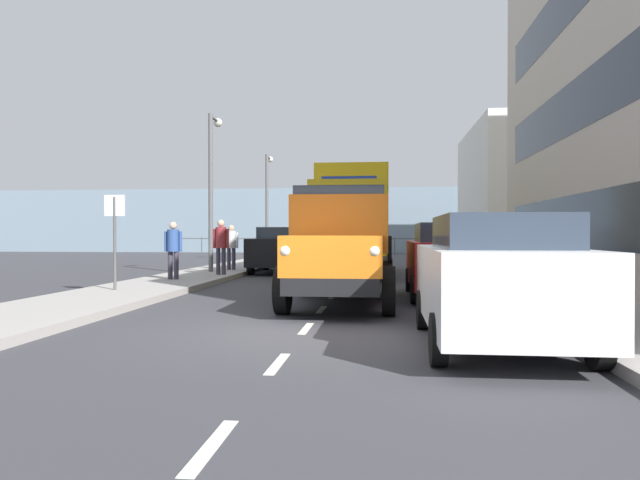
% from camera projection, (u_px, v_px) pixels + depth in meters
% --- Properties ---
extents(ground_plane, '(80.00, 80.00, 0.00)m').
position_uv_depth(ground_plane, '(349.00, 275.00, 20.87)').
color(ground_plane, '#38383D').
extents(sidewalk_left, '(2.51, 42.77, 0.15)m').
position_uv_depth(sidewalk_left, '(490.00, 274.00, 20.35)').
color(sidewalk_left, '#9E9993').
rests_on(sidewalk_left, ground_plane).
extents(sidewalk_right, '(2.51, 42.77, 0.15)m').
position_uv_depth(sidewalk_right, '(216.00, 272.00, 21.40)').
color(sidewalk_right, '#9E9993').
rests_on(sidewalk_right, ground_plane).
extents(road_centreline_markings, '(0.12, 39.62, 0.01)m').
position_uv_depth(road_centreline_markings, '(349.00, 275.00, 20.65)').
color(road_centreline_markings, silver).
rests_on(road_centreline_markings, ground_plane).
extents(building_far_block, '(7.85, 11.23, 7.43)m').
position_uv_depth(building_far_block, '(542.00, 194.00, 32.97)').
color(building_far_block, silver).
rests_on(building_far_block, ground_plane).
extents(sea_horizon, '(80.00, 0.80, 5.00)m').
position_uv_depth(sea_horizon, '(368.00, 220.00, 45.09)').
color(sea_horizon, gray).
rests_on(sea_horizon, ground_plane).
extents(seawall_railing, '(28.08, 0.08, 1.20)m').
position_uv_depth(seawall_railing, '(366.00, 242.00, 41.53)').
color(seawall_railing, '#4C5156').
rests_on(seawall_railing, ground_plane).
extents(truck_vintage_orange, '(2.17, 5.64, 2.43)m').
position_uv_depth(truck_vintage_orange, '(340.00, 249.00, 11.95)').
color(truck_vintage_orange, black).
rests_on(truck_vintage_orange, ground_plane).
extents(lorry_cargo_yellow, '(2.58, 8.20, 3.87)m').
position_uv_depth(lorry_cargo_yellow, '(354.00, 217.00, 21.46)').
color(lorry_cargo_yellow, gold).
rests_on(lorry_cargo_yellow, ground_plane).
extents(car_white_kerbside_near, '(1.90, 4.16, 1.72)m').
position_uv_depth(car_white_kerbside_near, '(496.00, 278.00, 7.70)').
color(car_white_kerbside_near, white).
rests_on(car_white_kerbside_near, ground_plane).
extents(car_red_kerbside_1, '(1.80, 4.21, 1.72)m').
position_uv_depth(car_red_kerbside_1, '(447.00, 259.00, 13.54)').
color(car_red_kerbside_1, '#B21E1E').
rests_on(car_red_kerbside_1, ground_plane).
extents(car_black_oppositeside_0, '(1.93, 4.62, 1.72)m').
position_uv_depth(car_black_oppositeside_0, '(282.00, 249.00, 22.42)').
color(car_black_oppositeside_0, black).
rests_on(car_black_oppositeside_0, ground_plane).
extents(car_silver_oppositeside_1, '(1.89, 4.48, 1.72)m').
position_uv_depth(car_silver_oppositeside_1, '(305.00, 245.00, 29.18)').
color(car_silver_oppositeside_1, '#B7BABF').
rests_on(car_silver_oppositeside_1, ground_plane).
extents(car_grey_oppositeside_2, '(1.82, 4.01, 1.72)m').
position_uv_depth(car_grey_oppositeside_2, '(319.00, 243.00, 35.63)').
color(car_grey_oppositeside_2, slate).
rests_on(car_grey_oppositeside_2, ground_plane).
extents(pedestrian_with_bag, '(0.53, 0.34, 1.67)m').
position_uv_depth(pedestrian_with_bag, '(173.00, 246.00, 17.08)').
color(pedestrian_with_bag, '#383342').
rests_on(pedestrian_with_bag, sidewalk_right).
extents(pedestrian_couple_a, '(0.53, 0.34, 1.78)m').
position_uv_depth(pedestrian_couple_a, '(221.00, 242.00, 19.07)').
color(pedestrian_couple_a, '#383342').
rests_on(pedestrian_couple_a, sidewalk_right).
extents(pedestrian_in_dark_coat, '(0.53, 0.34, 1.65)m').
position_uv_depth(pedestrian_in_dark_coat, '(231.00, 243.00, 21.70)').
color(pedestrian_in_dark_coat, '#383342').
rests_on(pedestrian_in_dark_coat, sidewalk_right).
extents(lamp_post_promenade, '(0.32, 1.14, 5.54)m').
position_uv_depth(lamp_post_promenade, '(212.00, 176.00, 20.66)').
color(lamp_post_promenade, '#59595B').
rests_on(lamp_post_promenade, sidewalk_right).
extents(lamp_post_far, '(0.32, 1.14, 5.51)m').
position_uv_depth(lamp_post_far, '(268.00, 196.00, 31.05)').
color(lamp_post_far, '#59595B').
rests_on(lamp_post_far, sidewalk_right).
extents(street_sign, '(0.50, 0.07, 2.25)m').
position_uv_depth(street_sign, '(115.00, 225.00, 13.87)').
color(street_sign, '#4C4C4C').
rests_on(street_sign, sidewalk_right).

